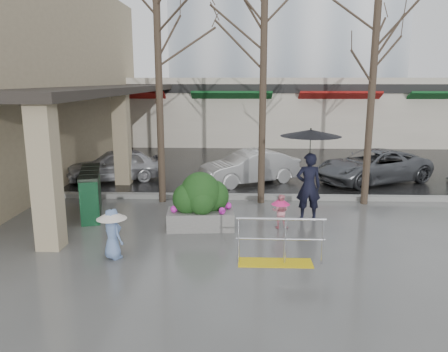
# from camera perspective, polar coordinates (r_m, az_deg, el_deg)

# --- Properties ---
(ground) EXTENTS (120.00, 120.00, 0.00)m
(ground) POSITION_cam_1_polar(r_m,az_deg,el_deg) (10.77, -0.78, -8.63)
(ground) COLOR #51514F
(ground) RESTS_ON ground
(street_asphalt) EXTENTS (120.00, 36.00, 0.01)m
(street_asphalt) POSITION_cam_1_polar(r_m,az_deg,el_deg) (32.28, 1.27, 5.54)
(street_asphalt) COLOR black
(street_asphalt) RESTS_ON ground
(curb) EXTENTS (120.00, 0.30, 0.15)m
(curb) POSITION_cam_1_polar(r_m,az_deg,el_deg) (14.55, 0.04, -2.69)
(curb) COLOR gray
(curb) RESTS_ON ground
(near_building) EXTENTS (6.00, 18.00, 8.00)m
(near_building) POSITION_cam_1_polar(r_m,az_deg,el_deg) (20.40, -26.20, 11.55)
(near_building) COLOR tan
(near_building) RESTS_ON ground
(canopy_slab) EXTENTS (2.80, 18.00, 0.25)m
(canopy_slab) POSITION_cam_1_polar(r_m,az_deg,el_deg) (18.81, -14.54, 11.29)
(canopy_slab) COLOR #2D2823
(canopy_slab) RESTS_ON pillar_front
(pillar_front) EXTENTS (0.55, 0.55, 3.50)m
(pillar_front) POSITION_cam_1_polar(r_m,az_deg,el_deg) (10.73, -22.24, 0.09)
(pillar_front) COLOR tan
(pillar_front) RESTS_ON ground
(pillar_back) EXTENTS (0.55, 0.55, 3.50)m
(pillar_back) POSITION_cam_1_polar(r_m,az_deg,el_deg) (16.78, -13.17, 4.84)
(pillar_back) COLOR tan
(pillar_back) RESTS_ON ground
(storefront_row) EXTENTS (34.00, 6.74, 4.00)m
(storefront_row) POSITION_cam_1_polar(r_m,az_deg,el_deg) (28.10, 5.28, 8.59)
(storefront_row) COLOR beige
(storefront_row) RESTS_ON ground
(handrail) EXTENTS (1.90, 0.50, 1.03)m
(handrail) POSITION_cam_1_polar(r_m,az_deg,el_deg) (9.54, 7.12, -9.17)
(handrail) COLOR yellow
(handrail) RESTS_ON ground
(tree_west) EXTENTS (3.20, 3.20, 6.80)m
(tree_west) POSITION_cam_1_polar(r_m,az_deg,el_deg) (13.93, -8.67, 17.29)
(tree_west) COLOR #382B21
(tree_west) RESTS_ON ground
(tree_midwest) EXTENTS (3.20, 3.20, 7.00)m
(tree_midwest) POSITION_cam_1_polar(r_m,az_deg,el_deg) (13.72, 5.25, 18.08)
(tree_midwest) COLOR #382B21
(tree_midwest) RESTS_ON ground
(tree_mideast) EXTENTS (3.20, 3.20, 6.50)m
(tree_mideast) POSITION_cam_1_polar(r_m,az_deg,el_deg) (14.24, 19.13, 15.75)
(tree_mideast) COLOR #382B21
(tree_mideast) RESTS_ON ground
(woman) EXTENTS (1.68, 1.68, 2.60)m
(woman) POSITION_cam_1_polar(r_m,az_deg,el_deg) (12.30, 11.10, 1.74)
(woman) COLOR black
(woman) RESTS_ON ground
(child_pink) EXTENTS (0.51, 0.50, 0.92)m
(child_pink) POSITION_cam_1_polar(r_m,az_deg,el_deg) (11.70, 7.39, -4.28)
(child_pink) COLOR pink
(child_pink) RESTS_ON ground
(child_blue) EXTENTS (0.67, 0.67, 1.14)m
(child_blue) POSITION_cam_1_polar(r_m,az_deg,el_deg) (9.94, -14.39, -6.70)
(child_blue) COLOR #6D8CC2
(child_blue) RESTS_ON ground
(planter) EXTENTS (1.82, 1.06, 1.53)m
(planter) POSITION_cam_1_polar(r_m,az_deg,el_deg) (11.56, -3.04, -3.36)
(planter) COLOR slate
(planter) RESTS_ON ground
(news_boxes) EXTENTS (1.17, 2.40, 1.31)m
(news_boxes) POSITION_cam_1_polar(r_m,az_deg,el_deg) (13.36, -16.98, -2.05)
(news_boxes) COLOR #0B331B
(news_boxes) RESTS_ON ground
(car_a) EXTENTS (3.98, 2.62, 1.26)m
(car_a) POSITION_cam_1_polar(r_m,az_deg,el_deg) (17.56, -13.94, 1.42)
(car_a) COLOR #AFAFB4
(car_a) RESTS_ON ground
(car_b) EXTENTS (4.00, 2.96, 1.26)m
(car_b) POSITION_cam_1_polar(r_m,az_deg,el_deg) (16.65, 3.36, 1.18)
(car_b) COLOR silver
(car_b) RESTS_ON ground
(car_c) EXTENTS (4.99, 3.81, 1.26)m
(car_c) POSITION_cam_1_polar(r_m,az_deg,el_deg) (17.76, 18.85, 1.24)
(car_c) COLOR #56595D
(car_c) RESTS_ON ground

